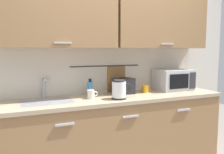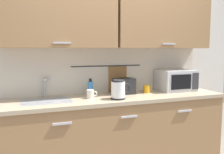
{
  "view_description": "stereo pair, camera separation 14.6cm",
  "coord_description": "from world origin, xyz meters",
  "px_view_note": "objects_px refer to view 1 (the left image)",
  "views": [
    {
      "loc": [
        -1.13,
        -2.17,
        1.43
      ],
      "look_at": [
        -0.06,
        0.33,
        1.12
      ],
      "focal_mm": 38.5,
      "sensor_mm": 36.0,
      "label": 1
    },
    {
      "loc": [
        -1.0,
        -2.22,
        1.43
      ],
      "look_at": [
        -0.06,
        0.33,
        1.12
      ],
      "focal_mm": 38.5,
      "sensor_mm": 36.0,
      "label": 2
    }
  ],
  "objects_px": {
    "electric_kettle": "(119,90)",
    "microwave": "(173,80)",
    "mug_near_sink": "(91,94)",
    "dish_soap_bottle": "(90,88)",
    "mug_by_kettle": "(145,89)",
    "toaster": "(123,86)"
  },
  "relations": [
    {
      "from": "microwave",
      "to": "electric_kettle",
      "type": "relative_size",
      "value": 2.03
    },
    {
      "from": "microwave",
      "to": "toaster",
      "type": "height_order",
      "value": "microwave"
    },
    {
      "from": "electric_kettle",
      "to": "toaster",
      "type": "relative_size",
      "value": 0.89
    },
    {
      "from": "dish_soap_bottle",
      "to": "toaster",
      "type": "xyz_separation_m",
      "value": [
        0.4,
        -0.05,
        0.01
      ]
    },
    {
      "from": "dish_soap_bottle",
      "to": "mug_near_sink",
      "type": "relative_size",
      "value": 1.63
    },
    {
      "from": "electric_kettle",
      "to": "mug_near_sink",
      "type": "bearing_deg",
      "value": 153.08
    },
    {
      "from": "electric_kettle",
      "to": "mug_by_kettle",
      "type": "distance_m",
      "value": 0.52
    },
    {
      "from": "electric_kettle",
      "to": "mug_near_sink",
      "type": "distance_m",
      "value": 0.31
    },
    {
      "from": "microwave",
      "to": "mug_near_sink",
      "type": "relative_size",
      "value": 3.83
    },
    {
      "from": "dish_soap_bottle",
      "to": "electric_kettle",
      "type": "bearing_deg",
      "value": -54.49
    },
    {
      "from": "dish_soap_bottle",
      "to": "mug_near_sink",
      "type": "height_order",
      "value": "dish_soap_bottle"
    },
    {
      "from": "microwave",
      "to": "mug_near_sink",
      "type": "xyz_separation_m",
      "value": [
        -1.18,
        -0.12,
        -0.09
      ]
    },
    {
      "from": "mug_near_sink",
      "to": "mug_by_kettle",
      "type": "distance_m",
      "value": 0.75
    },
    {
      "from": "microwave",
      "to": "electric_kettle",
      "type": "xyz_separation_m",
      "value": [
        -0.91,
        -0.26,
        -0.03
      ]
    },
    {
      "from": "dish_soap_bottle",
      "to": "mug_by_kettle",
      "type": "xyz_separation_m",
      "value": [
        0.69,
        -0.09,
        -0.04
      ]
    },
    {
      "from": "electric_kettle",
      "to": "microwave",
      "type": "bearing_deg",
      "value": 16.12
    },
    {
      "from": "mug_near_sink",
      "to": "mug_by_kettle",
      "type": "height_order",
      "value": "same"
    },
    {
      "from": "mug_near_sink",
      "to": "mug_by_kettle",
      "type": "bearing_deg",
      "value": 7.15
    },
    {
      "from": "dish_soap_bottle",
      "to": "mug_near_sink",
      "type": "bearing_deg",
      "value": -104.68
    },
    {
      "from": "electric_kettle",
      "to": "dish_soap_bottle",
      "type": "distance_m",
      "value": 0.39
    },
    {
      "from": "mug_by_kettle",
      "to": "microwave",
      "type": "bearing_deg",
      "value": 3.91
    },
    {
      "from": "toaster",
      "to": "dish_soap_bottle",
      "type": "bearing_deg",
      "value": 172.46
    }
  ]
}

